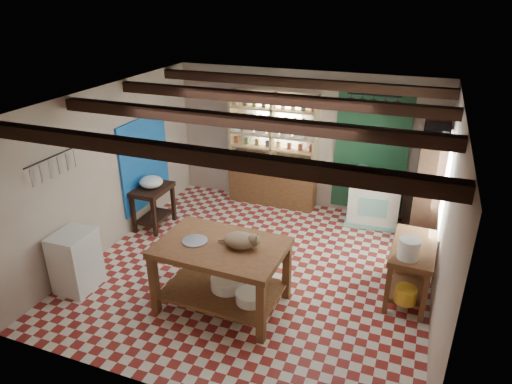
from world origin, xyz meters
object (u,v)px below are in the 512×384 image
at_px(right_counter, 410,271).
at_px(stove, 374,201).
at_px(cat, 240,240).
at_px(white_cabinet, 76,261).
at_px(work_table, 222,275).
at_px(prep_table, 154,207).

bearing_deg(right_counter, stove, 112.51).
height_order(stove, cat, cat).
relative_size(white_cabinet, right_counter, 0.77).
bearing_deg(work_table, prep_table, 143.83).
height_order(white_cabinet, right_counter, white_cabinet).
xyz_separation_m(prep_table, right_counter, (4.38, -0.51, 0.02)).
xyz_separation_m(work_table, cat, (0.25, 0.04, 0.56)).
height_order(right_counter, cat, cat).
height_order(stove, prep_table, stove).
bearing_deg(stove, work_table, -121.00).
distance_m(work_table, right_counter, 2.56).
relative_size(work_table, right_counter, 1.46).
relative_size(prep_table, white_cabinet, 0.88).
bearing_deg(stove, right_counter, -73.79).
relative_size(work_table, cat, 3.85).
xyz_separation_m(prep_table, white_cabinet, (-0.02, -1.96, 0.05)).
distance_m(stove, white_cabinet, 5.04).
xyz_separation_m(stove, right_counter, (0.75, -2.02, -0.04)).
bearing_deg(white_cabinet, cat, 9.31).
relative_size(prep_table, cat, 1.79).
xyz_separation_m(stove, white_cabinet, (-3.65, -3.47, -0.00)).
bearing_deg(prep_table, stove, 21.96).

